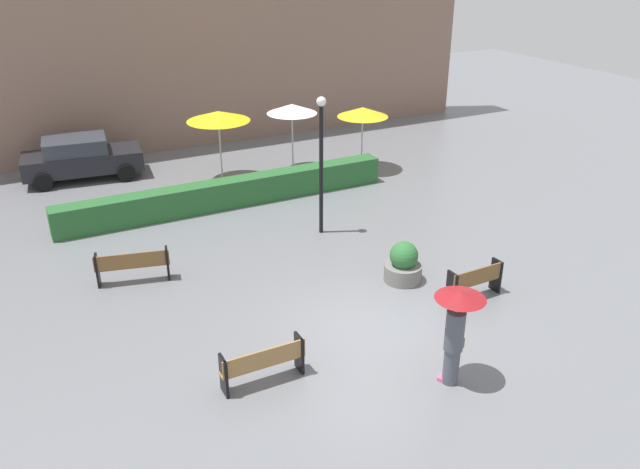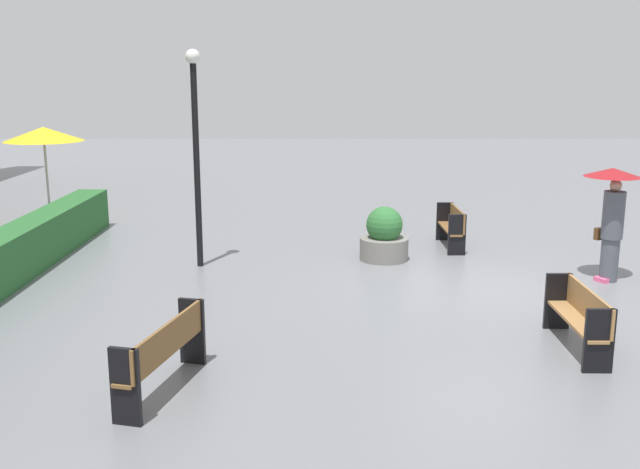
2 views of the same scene
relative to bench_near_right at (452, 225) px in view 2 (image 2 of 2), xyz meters
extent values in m
plane|color=slate|center=(-3.04, 0.12, -0.50)|extent=(60.00, 60.00, 0.00)
cube|color=brown|center=(0.00, 0.06, -0.08)|extent=(1.55, 0.30, 0.04)
cube|color=brown|center=(0.00, -0.09, 0.15)|extent=(1.54, 0.07, 0.43)
cube|color=black|center=(-0.71, 0.03, -0.07)|extent=(0.07, 0.37, 0.87)
cube|color=black|center=(0.71, 0.05, -0.07)|extent=(0.07, 0.37, 0.87)
cube|color=brown|center=(-7.36, 4.74, -0.05)|extent=(1.89, 0.67, 0.04)
cube|color=brown|center=(-7.39, 4.60, 0.18)|extent=(1.84, 0.48, 0.40)
cube|color=black|center=(-8.22, 4.93, -0.06)|extent=(0.14, 0.34, 0.88)
cube|color=black|center=(-6.51, 4.51, -0.06)|extent=(0.14, 0.34, 0.88)
cube|color=#9E7242|center=(-5.98, -0.65, -0.08)|extent=(1.76, 0.28, 0.04)
cube|color=#9E7242|center=(-5.98, -0.81, 0.14)|extent=(1.76, 0.05, 0.41)
cube|color=black|center=(-6.80, -0.67, -0.08)|extent=(0.06, 0.38, 0.85)
cube|color=black|center=(-5.16, -0.66, -0.08)|extent=(0.06, 0.38, 0.85)
cylinder|color=#4C515B|center=(-2.61, -2.41, -0.11)|extent=(0.32, 0.32, 0.80)
cube|color=#F2598C|center=(-2.64, -2.36, -0.46)|extent=(0.37, 0.40, 0.08)
cylinder|color=#4C515B|center=(-2.61, -2.41, 0.72)|extent=(0.38, 0.38, 0.86)
sphere|color=tan|center=(-2.61, -2.41, 1.26)|extent=(0.21, 0.21, 0.21)
cube|color=brown|center=(-2.42, -2.30, 0.34)|extent=(0.21, 0.30, 0.22)
cylinder|color=black|center=(-2.52, -2.37, 1.04)|extent=(0.02, 0.02, 0.90)
cone|color=maroon|center=(-2.52, -2.37, 1.49)|extent=(1.00, 1.00, 0.16)
cylinder|color=slate|center=(-1.08, 1.57, -0.28)|extent=(0.99, 0.99, 0.45)
sphere|color=#2D6B33|center=(-1.08, 1.57, 0.22)|extent=(0.74, 0.74, 0.74)
cylinder|color=black|center=(-1.59, 5.24, 1.45)|extent=(0.12, 0.12, 3.91)
sphere|color=white|center=(-1.59, 5.24, 3.52)|extent=(0.28, 0.28, 0.28)
cylinder|color=silver|center=(2.47, 9.71, 0.63)|extent=(0.06, 0.06, 2.26)
cone|color=yellow|center=(2.47, 9.71, 1.76)|extent=(1.92, 1.92, 0.35)
camera|label=1|loc=(-9.79, -10.59, 7.72)|focal=36.03mm
camera|label=2|loc=(-15.41, 2.80, 3.21)|focal=40.62mm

